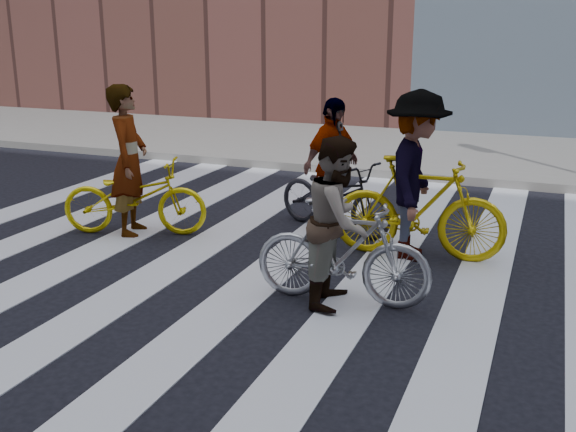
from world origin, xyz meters
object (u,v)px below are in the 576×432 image
Objects in this scene: bike_yellow_right at (419,208)px; rider_mid at (338,222)px; rider_right at (416,176)px; rider_rear at (332,165)px; bike_dark_rear at (335,195)px; bike_yellow_left at (135,197)px; rider_left at (129,161)px; bike_silver_mid at (343,252)px.

rider_mid reaches higher than bike_yellow_right.
rider_right reaches higher than rider_rear.
rider_right reaches higher than rider_mid.
bike_dark_rear is at bearing 14.82° from rider_mid.
bike_yellow_left is 0.97× the size of rider_left.
bike_yellow_left is 3.37m from bike_silver_mid.
rider_mid is at bearing 161.00° from rider_right.
rider_left is at bearing 66.19° from bike_silver_mid.
rider_right is at bearing -97.89° from rider_rear.
rider_left is at bearing 135.88° from bike_dark_rear.
bike_dark_rear is 1.03× the size of rider_rear.
bike_dark_rear is (2.35, 1.10, -0.02)m from bike_yellow_left.
bike_yellow_left is 1.03× the size of bike_dark_rear.
rider_rear is (-1.27, 0.68, 0.27)m from bike_yellow_right.
bike_yellow_right is at bearing -18.22° from bike_silver_mid.
rider_left is (-0.05, -0.00, 0.47)m from bike_yellow_left.
bike_yellow_right is at bearing -97.89° from bike_dark_rear.
rider_rear is (2.30, 1.10, 0.38)m from bike_yellow_left.
rider_right is (0.42, 1.60, 0.15)m from rider_mid.
rider_rear is at bearing 56.49° from rider_right.
bike_yellow_right is at bearing -101.84° from rider_left.
bike_yellow_left is 3.60m from bike_yellow_right.
rider_mid is 0.94× the size of rider_rear.
bike_silver_mid is 1.65m from bike_yellow_right.
rider_right is at bearing -101.65° from bike_yellow_left.
bike_silver_mid is 0.90× the size of rider_left.
bike_yellow_right is 1.03× the size of rider_left.
rider_left reaches higher than bike_yellow_right.
rider_mid is at bearing 159.33° from bike_yellow_right.
bike_dark_rear is at bearing -68.71° from rider_rear.
bike_dark_rear is at bearing -83.29° from bike_yellow_left.
bike_silver_mid is 3.44m from rider_left.
rider_mid is (3.15, -1.18, -0.14)m from rider_left.
rider_mid is 2.42m from rider_rear.
rider_rear is (-0.05, 0.00, 0.40)m from bike_dark_rear.
bike_yellow_left is at bearing 92.26° from bike_yellow_right.
rider_left is 0.99× the size of rider_right.
bike_silver_mid is 0.96× the size of bike_dark_rear.
rider_rear is at bearing -83.29° from rider_left.
bike_yellow_left is 0.94× the size of bike_yellow_right.
bike_yellow_right reaches higher than bike_silver_mid.
bike_yellow_right is 1.11× the size of bike_dark_rear.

